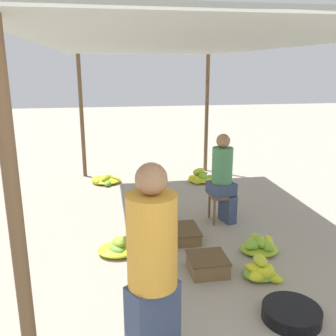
# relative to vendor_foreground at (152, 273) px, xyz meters

# --- Properties ---
(canopy_post_front_left) EXTENTS (0.08, 0.08, 2.48)m
(canopy_post_front_left) POSITION_rel_vendor_foreground_xyz_m (-0.75, -0.46, 0.38)
(canopy_post_front_left) COLOR brown
(canopy_post_front_left) RESTS_ON ground
(canopy_post_back_left) EXTENTS (0.08, 0.08, 2.48)m
(canopy_post_back_left) POSITION_rel_vendor_foreground_xyz_m (-0.75, 5.48, 0.38)
(canopy_post_back_left) COLOR brown
(canopy_post_back_left) RESTS_ON ground
(canopy_post_back_right) EXTENTS (0.08, 0.08, 2.48)m
(canopy_post_back_right) POSITION_rel_vendor_foreground_xyz_m (1.88, 5.48, 0.38)
(canopy_post_back_right) COLOR brown
(canopy_post_back_right) RESTS_ON ground
(canopy_tarp) EXTENTS (3.03, 6.34, 0.04)m
(canopy_tarp) POSITION_rel_vendor_foreground_xyz_m (0.56, 2.51, 1.64)
(canopy_tarp) COLOR #9EA399
(canopy_tarp) RESTS_ON canopy_post_front_left
(vendor_foreground) EXTENTS (0.48, 0.48, 1.66)m
(vendor_foreground) POSITION_rel_vendor_foreground_xyz_m (0.00, 0.00, 0.00)
(vendor_foreground) COLOR #384766
(vendor_foreground) RESTS_ON ground
(stool) EXTENTS (0.34, 0.34, 0.43)m
(stool) POSITION_rel_vendor_foreground_xyz_m (1.36, 2.71, -0.52)
(stool) COLOR brown
(stool) RESTS_ON ground
(vendor_seated) EXTENTS (0.41, 0.41, 1.33)m
(vendor_seated) POSITION_rel_vendor_foreground_xyz_m (1.38, 2.70, -0.17)
(vendor_seated) COLOR #384766
(vendor_seated) RESTS_ON ground
(basin_black) EXTENTS (0.54, 0.54, 0.12)m
(basin_black) POSITION_rel_vendor_foreground_xyz_m (1.33, 0.41, -0.80)
(basin_black) COLOR black
(basin_black) RESTS_ON ground
(banana_pile_left_0) EXTENTS (0.51, 0.55, 0.21)m
(banana_pile_left_0) POSITION_rel_vendor_foreground_xyz_m (-0.18, 1.96, -0.78)
(banana_pile_left_0) COLOR #8DBD33
(banana_pile_left_0) RESTS_ON ground
(banana_pile_left_1) EXTENTS (0.62, 0.57, 0.18)m
(banana_pile_left_1) POSITION_rel_vendor_foreground_xyz_m (-0.34, 4.91, -0.80)
(banana_pile_left_1) COLOR #B8CE2B
(banana_pile_left_1) RESTS_ON ground
(banana_pile_right_0) EXTENTS (0.43, 0.44, 0.25)m
(banana_pile_right_0) POSITION_rel_vendor_foreground_xyz_m (1.34, 1.11, -0.78)
(banana_pile_right_0) COLOR yellow
(banana_pile_right_0) RESTS_ON ground
(banana_pile_right_1) EXTENTS (0.50, 0.49, 0.21)m
(banana_pile_right_1) POSITION_rel_vendor_foreground_xyz_m (1.57, 1.70, -0.77)
(banana_pile_right_1) COLOR #80B735
(banana_pile_right_1) RESTS_ON ground
(banana_pile_right_2) EXTENTS (0.61, 0.57, 0.24)m
(banana_pile_right_2) POSITION_rel_vendor_foreground_xyz_m (1.59, 4.69, -0.78)
(banana_pile_right_2) COLOR #88BB34
(banana_pile_right_2) RESTS_ON ground
(crate_near) EXTENTS (0.43, 0.43, 0.19)m
(crate_near) POSITION_rel_vendor_foreground_xyz_m (0.79, 1.34, -0.76)
(crate_near) COLOR brown
(crate_near) RESTS_ON ground
(crate_mid) EXTENTS (0.53, 0.53, 0.16)m
(crate_mid) POSITION_rel_vendor_foreground_xyz_m (0.63, 2.19, -0.78)
(crate_mid) COLOR brown
(crate_mid) RESTS_ON ground
(crate_far) EXTENTS (0.44, 0.44, 0.17)m
(crate_far) POSITION_rel_vendor_foreground_xyz_m (0.41, 2.81, -0.77)
(crate_far) COLOR olive
(crate_far) RESTS_ON ground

